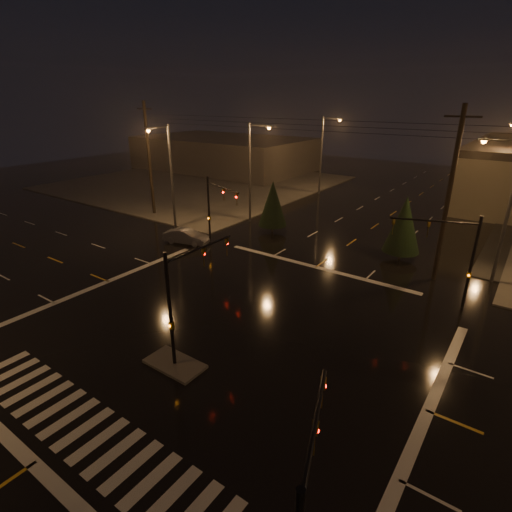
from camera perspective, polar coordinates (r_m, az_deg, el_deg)
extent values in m
plane|color=black|center=(23.20, -4.26, -10.42)|extent=(140.00, 140.00, 0.00)
cube|color=#45433D|center=(63.23, -8.10, 10.38)|extent=(36.00, 36.00, 0.12)
cube|color=#45433D|center=(20.80, -11.51, -14.87)|extent=(3.00, 1.60, 0.15)
cube|color=beige|center=(18.70, -23.43, -21.70)|extent=(15.00, 2.60, 0.01)
cube|color=beige|center=(18.16, -29.21, -24.46)|extent=(16.00, 0.50, 0.01)
cube|color=beige|center=(31.44, 8.56, -1.57)|extent=(16.00, 0.50, 0.01)
cube|color=#443E3C|center=(74.93, -4.65, 14.41)|extent=(30.00, 18.00, 5.60)
cylinder|color=black|center=(19.22, -12.16, -7.84)|extent=(0.18, 0.18, 6.00)
cylinder|color=black|center=(19.58, -7.95, 1.12)|extent=(0.12, 4.50, 0.12)
imported|color=#594707|center=(21.02, -4.19, 2.58)|extent=(0.16, 0.20, 1.00)
cube|color=#594707|center=(19.57, -12.00, -9.62)|extent=(0.25, 0.18, 0.35)
cylinder|color=black|center=(27.22, 28.40, -1.03)|extent=(0.18, 0.18, 6.00)
cylinder|color=black|center=(25.95, 24.03, 4.59)|extent=(4.74, 1.82, 0.12)
imported|color=#594707|center=(25.71, 19.07, 5.03)|extent=(0.24, 0.22, 1.00)
cube|color=#594707|center=(27.47, 28.15, -2.38)|extent=(0.25, 0.18, 0.35)
cylinder|color=black|center=(35.71, -6.75, 6.48)|extent=(0.18, 0.18, 6.00)
cylinder|color=black|center=(32.99, -4.85, 9.75)|extent=(4.74, 1.82, 0.12)
imported|color=#594707|center=(31.11, -2.75, 8.97)|extent=(0.24, 0.22, 1.00)
cube|color=#594707|center=(35.90, -6.70, 5.40)|extent=(0.25, 0.18, 0.35)
cylinder|color=black|center=(9.78, 8.37, -22.93)|extent=(1.48, 3.80, 0.12)
imported|color=#594707|center=(11.16, 9.64, -16.73)|extent=(0.22, 0.24, 1.00)
cylinder|color=#38383A|center=(41.56, -0.90, 11.62)|extent=(0.24, 0.24, 10.00)
cylinder|color=#38383A|center=(40.29, 0.51, 18.18)|extent=(2.40, 0.14, 0.14)
cube|color=#38383A|center=(39.68, 1.88, 18.04)|extent=(0.70, 0.30, 0.18)
sphere|color=orange|center=(39.69, 1.87, 17.85)|extent=(0.32, 0.32, 0.32)
cylinder|color=#38383A|center=(55.12, 9.28, 13.87)|extent=(0.24, 0.24, 10.00)
cylinder|color=#38383A|center=(54.17, 10.80, 18.75)|extent=(2.40, 0.14, 0.14)
cube|color=#38383A|center=(53.71, 11.91, 18.59)|extent=(0.70, 0.30, 0.18)
sphere|color=orange|center=(53.72, 11.90, 18.46)|extent=(0.32, 0.32, 0.32)
cylinder|color=#38383A|center=(31.85, 32.29, 5.07)|extent=(0.24, 0.24, 10.00)
cylinder|color=#38383A|center=(31.17, 31.87, 13.98)|extent=(2.40, 0.14, 0.14)
cube|color=#38383A|center=(31.28, 29.82, 14.29)|extent=(0.70, 0.30, 0.18)
sphere|color=orange|center=(31.29, 29.78, 14.06)|extent=(0.32, 0.32, 0.32)
cube|color=#38383A|center=(51.16, 32.76, 15.62)|extent=(0.70, 0.30, 0.18)
sphere|color=orange|center=(51.16, 32.73, 15.48)|extent=(0.32, 0.32, 0.32)
cylinder|color=#38383A|center=(39.74, -11.93, 10.69)|extent=(0.24, 0.24, 10.00)
cylinder|color=#38383A|center=(38.34, -13.87, 17.40)|extent=(0.14, 2.40, 0.14)
cube|color=#38383A|center=(37.63, -15.16, 17.13)|extent=(0.30, 0.70, 0.18)
sphere|color=orange|center=(37.64, -15.14, 16.94)|extent=(0.32, 0.32, 0.32)
cylinder|color=black|center=(45.66, -15.00, 13.10)|extent=(0.32, 0.32, 12.00)
cube|color=black|center=(45.23, -15.68, 19.60)|extent=(2.20, 0.12, 0.12)
cylinder|color=black|center=(30.03, 25.75, 7.45)|extent=(0.32, 0.32, 12.00)
cube|color=black|center=(29.37, 27.47, 17.27)|extent=(2.20, 0.12, 0.12)
cylinder|color=black|center=(39.20, 2.36, 3.96)|extent=(0.18, 0.18, 0.70)
cone|color=black|center=(38.51, 2.41, 7.52)|extent=(2.77, 2.77, 4.33)
cylinder|color=black|center=(34.55, 19.82, 0.14)|extent=(0.18, 0.18, 0.70)
cone|color=black|center=(33.73, 20.38, 4.28)|extent=(2.91, 2.91, 4.55)
imported|color=slate|center=(36.44, -9.92, 2.78)|extent=(4.31, 2.42, 1.34)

